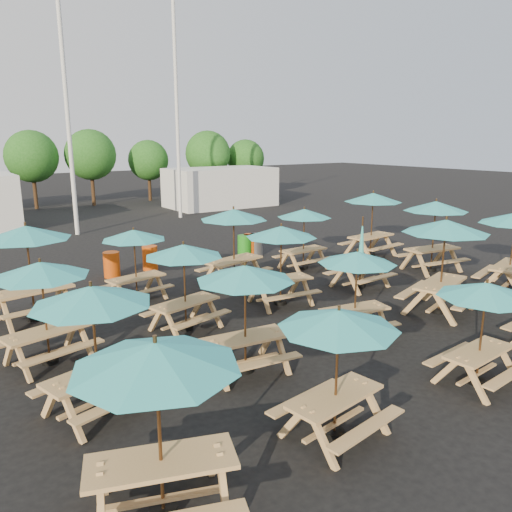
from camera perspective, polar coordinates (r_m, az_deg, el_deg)
ground at (r=14.21m, az=3.43°, el=-5.48°), size 120.00×120.00×0.00m
picnic_unit_0 at (r=6.01m, az=-11.34°, el=-12.27°), size 2.58×2.58×2.33m
picnic_unit_1 at (r=8.57m, az=-18.24°, el=-5.16°), size 2.44×2.44×2.27m
picnic_unit_2 at (r=10.88m, az=-23.35°, el=-2.07°), size 2.31×2.31×2.20m
picnic_unit_3 at (r=13.65m, az=-24.75°, el=1.84°), size 2.46×2.46×2.49m
picnic_unit_4 at (r=7.63m, az=9.39°, el=-8.02°), size 2.09×2.09×2.12m
picnic_unit_5 at (r=9.63m, az=-1.27°, el=-2.72°), size 2.14×2.14×2.22m
picnic_unit_6 at (r=11.94m, az=-8.26°, el=0.02°), size 2.25×2.25×2.16m
picnic_unit_7 at (r=14.48m, az=-13.78°, el=1.89°), size 2.10×2.10×2.09m
picnic_unit_8 at (r=10.10m, az=24.77°, el=-4.20°), size 1.90×1.90×2.03m
picnic_unit_9 at (r=11.67m, az=11.48°, el=-0.78°), size 2.09×2.09×2.07m
picnic_unit_10 at (r=13.69m, az=2.89°, el=2.24°), size 2.17×2.17×2.26m
picnic_unit_11 at (r=15.66m, az=-2.58°, el=4.23°), size 2.53×2.53×2.44m
picnic_unit_13 at (r=13.87m, az=20.83°, el=2.57°), size 2.78×2.78×2.55m
picnic_unit_14 at (r=15.83m, az=11.90°, el=-0.30°), size 1.85×1.64×2.25m
picnic_unit_15 at (r=17.61m, az=5.53°, el=4.47°), size 1.99×1.99×2.18m
picnic_unit_18 at (r=18.29m, az=19.83°, el=4.91°), size 2.48×2.48×2.49m
picnic_unit_19 at (r=19.97m, az=13.22°, el=6.10°), size 2.43×2.43×2.53m
waste_bin_0 at (r=17.45m, az=-16.16°, el=-0.95°), size 0.54×0.54×0.86m
waste_bin_1 at (r=18.09m, az=-12.01°, el=-0.22°), size 0.54×0.54×0.86m
waste_bin_2 at (r=19.63m, az=-1.33°, el=1.14°), size 0.54×0.54×0.86m
waste_bin_3 at (r=19.88m, az=0.02°, el=1.30°), size 0.54×0.54×0.86m
waste_bin_4 at (r=19.85m, az=-0.66°, el=1.28°), size 0.54×0.54×0.86m
mast_0 at (r=25.44m, az=-20.81°, el=15.72°), size 0.20×0.20×12.00m
mast_1 at (r=29.55m, az=-9.03°, el=15.95°), size 0.20×0.20×12.00m
event_tent_1 at (r=34.44m, az=-4.09°, el=7.85°), size 7.00×4.00×2.60m
tree_3 at (r=35.94m, az=-24.28°, el=10.33°), size 3.36×3.36×5.09m
tree_4 at (r=36.34m, az=-18.40°, el=10.92°), size 3.41×3.41×5.17m
tree_5 at (r=38.18m, az=-12.20°, el=10.64°), size 2.94×2.94×4.45m
tree_6 at (r=38.30m, az=-5.53°, el=11.56°), size 3.38×3.38×5.13m
tree_7 at (r=40.08m, az=-1.20°, el=11.08°), size 2.95×2.95×4.48m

